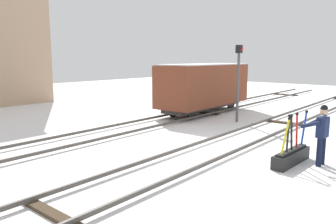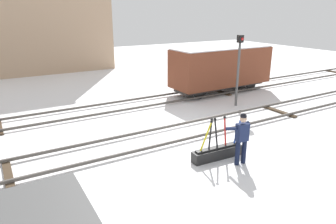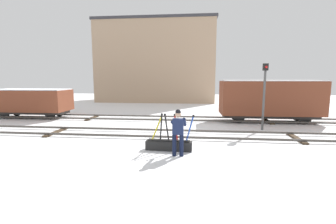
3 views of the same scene
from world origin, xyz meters
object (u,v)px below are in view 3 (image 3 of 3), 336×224
at_px(signal_post, 264,89).
at_px(freight_car_far_end, 270,98).
at_px(rail_worker, 178,130).
at_px(switch_lever_frame, 169,144).
at_px(freight_car_back_track, 32,101).

height_order(signal_post, freight_car_far_end, signal_post).
bearing_deg(freight_car_far_end, rail_worker, -126.86).
relative_size(switch_lever_frame, rail_worker, 1.11).
relative_size(rail_worker, freight_car_far_end, 0.28).
relative_size(rail_worker, signal_post, 0.48).
distance_m(rail_worker, freight_car_back_track, 13.13).
height_order(switch_lever_frame, signal_post, signal_post).
bearing_deg(freight_car_back_track, signal_post, -10.57).
distance_m(switch_lever_frame, freight_car_far_end, 8.95).
height_order(switch_lever_frame, rail_worker, rail_worker).
xyz_separation_m(signal_post, freight_car_back_track, (-15.06, 2.57, -1.00)).
bearing_deg(switch_lever_frame, rail_worker, -55.32).
bearing_deg(switch_lever_frame, freight_car_back_track, 150.07).
bearing_deg(signal_post, freight_car_back_track, 170.31).
bearing_deg(rail_worker, switch_lever_frame, 124.68).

